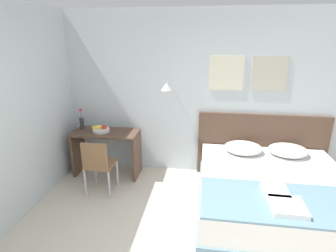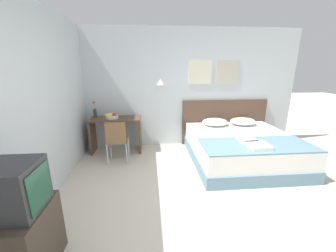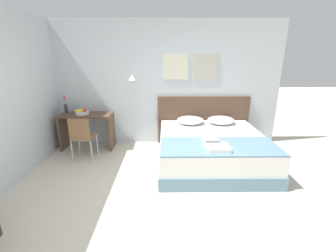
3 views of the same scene
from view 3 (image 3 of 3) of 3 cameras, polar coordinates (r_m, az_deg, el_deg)
ground_plane at (r=3.05m, az=-3.28°, el=-21.81°), size 24.00×24.00×0.00m
wall_back at (r=4.96m, az=-2.13°, el=10.52°), size 5.24×0.31×2.65m
bed at (r=4.27m, az=10.89°, el=-5.71°), size 1.91×1.98×0.55m
headboard at (r=5.13m, az=8.89°, el=1.50°), size 2.03×0.06×1.07m
pillow_left at (r=4.76m, az=5.69°, el=1.47°), size 0.57×0.48×0.16m
pillow_right at (r=4.87m, az=13.31°, el=1.46°), size 0.57×0.48×0.16m
throw_blanket at (r=3.65m, az=12.86°, el=-5.05°), size 1.86×0.79×0.02m
folded_towel_near_foot at (r=3.73m, az=10.77°, el=-3.68°), size 0.26×0.32×0.06m
folded_towel_mid_bed at (r=3.49m, az=12.51°, el=-5.30°), size 0.33×0.34×0.06m
desk at (r=5.07m, az=-19.86°, el=0.26°), size 1.07×0.50×0.76m
desk_chair at (r=4.51m, az=-21.07°, el=-2.26°), size 0.40×0.40×0.84m
fruit_bowl at (r=5.01m, az=-20.99°, el=3.29°), size 0.29×0.27×0.12m
flower_vase at (r=5.22m, az=-24.54°, el=4.45°), size 0.07×0.07×0.36m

